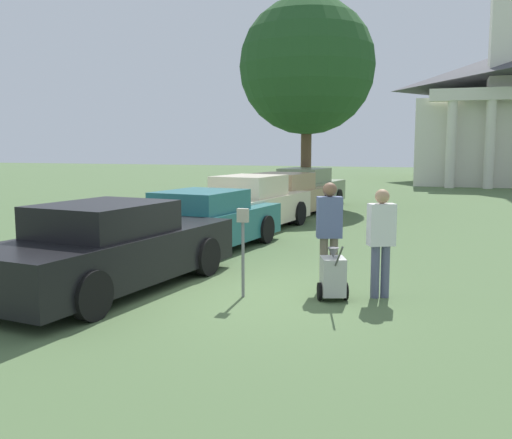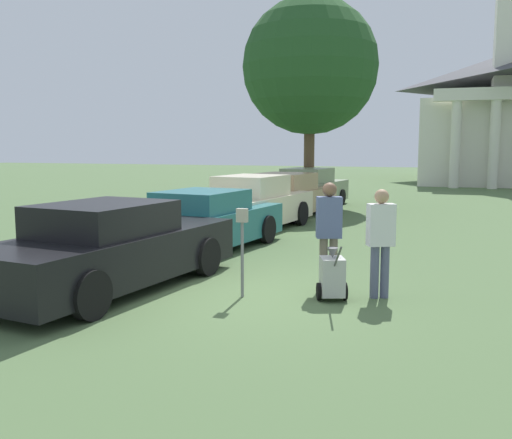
# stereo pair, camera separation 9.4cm
# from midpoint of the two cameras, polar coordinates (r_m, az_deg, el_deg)

# --- Properties ---
(ground_plane) EXTENTS (120.00, 120.00, 0.00)m
(ground_plane) POSITION_cam_midpoint_polar(r_m,az_deg,el_deg) (9.46, -1.33, -7.54)
(ground_plane) COLOR #4C663D
(parked_car_black) EXTENTS (2.54, 5.25, 1.49)m
(parked_car_black) POSITION_cam_midpoint_polar(r_m,az_deg,el_deg) (10.00, -14.05, -2.83)
(parked_car_black) COLOR black
(parked_car_black) RESTS_ON ground_plane
(parked_car_teal) EXTENTS (2.43, 4.91, 1.41)m
(parked_car_teal) POSITION_cam_midpoint_polar(r_m,az_deg,el_deg) (13.40, -4.89, -0.24)
(parked_car_teal) COLOR #23666B
(parked_car_teal) RESTS_ON ground_plane
(parked_car_cream) EXTENTS (2.40, 5.03, 1.59)m
(parked_car_cream) POSITION_cam_midpoint_polar(r_m,az_deg,el_deg) (16.58, -0.06, 1.48)
(parked_car_cream) COLOR beige
(parked_car_cream) RESTS_ON ground_plane
(parked_car_tan) EXTENTS (2.59, 5.42, 1.51)m
(parked_car_tan) POSITION_cam_midpoint_polar(r_m,az_deg,el_deg) (19.71, 3.09, 2.28)
(parked_car_tan) COLOR tan
(parked_car_tan) RESTS_ON ground_plane
(parked_car_sage) EXTENTS (2.39, 4.92, 1.56)m
(parked_car_sage) POSITION_cam_midpoint_polar(r_m,az_deg,el_deg) (22.94, 5.41, 3.03)
(parked_car_sage) COLOR gray
(parked_car_sage) RESTS_ON ground_plane
(parking_meter) EXTENTS (0.18, 0.09, 1.44)m
(parking_meter) POSITION_cam_midpoint_polar(r_m,az_deg,el_deg) (9.13, -1.09, -1.66)
(parking_meter) COLOR slate
(parking_meter) RESTS_ON ground_plane
(person_worker) EXTENTS (0.47, 0.35, 1.83)m
(person_worker) POSITION_cam_midpoint_polar(r_m,az_deg,el_deg) (9.72, 7.58, -0.87)
(person_worker) COLOR #665B4C
(person_worker) RESTS_ON ground_plane
(person_supervisor) EXTENTS (0.47, 0.39, 1.75)m
(person_supervisor) POSITION_cam_midpoint_polar(r_m,az_deg,el_deg) (9.30, 12.64, -1.65)
(person_supervisor) COLOR #515670
(person_supervisor) RESTS_ON ground_plane
(equipment_cart) EXTENTS (0.55, 0.99, 1.00)m
(equipment_cart) POSITION_cam_midpoint_polar(r_m,az_deg,el_deg) (9.13, 7.92, -5.64)
(equipment_cart) COLOR #B2B2AD
(equipment_cart) RESTS_ON ground_plane
(church) EXTENTS (10.67, 17.72, 23.74)m
(church) POSITION_cam_midpoint_polar(r_m,az_deg,el_deg) (43.84, 23.67, 10.14)
(church) COLOR silver
(church) RESTS_ON ground_plane
(shade_tree) EXTENTS (5.57, 5.57, 8.47)m
(shade_tree) POSITION_cam_midpoint_polar(r_m,az_deg,el_deg) (24.27, 5.55, 14.99)
(shade_tree) COLOR brown
(shade_tree) RESTS_ON ground_plane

